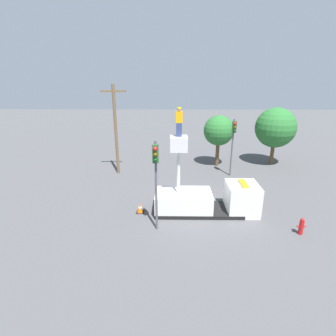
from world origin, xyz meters
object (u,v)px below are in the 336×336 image
object	(u,v)px
tree_right_bg	(219,131)
fire_hydrant	(301,226)
traffic_cone_rear	(140,208)
utility_pole	(116,127)
worker	(179,122)
traffic_light_across	(233,137)
tree_left_bg	(275,128)
bucket_truck	(206,199)
traffic_light_pole	(156,170)

from	to	relation	value
tree_right_bg	fire_hydrant	bearing A→B (deg)	-77.42
fire_hydrant	tree_right_bg	world-z (taller)	tree_right_bg
traffic_cone_rear	utility_pole	world-z (taller)	utility_pole
worker	utility_pole	bearing A→B (deg)	126.23
traffic_light_across	tree_left_bg	bearing A→B (deg)	35.59
worker	utility_pole	distance (m)	9.37
traffic_light_across	worker	bearing A→B (deg)	-126.09
traffic_light_across	traffic_cone_rear	world-z (taller)	traffic_light_across
bucket_truck	traffic_cone_rear	size ratio (longest dim) A/B	10.34
bucket_truck	fire_hydrant	xyz separation A→B (m)	(5.12, -2.63, -0.41)
tree_left_bg	traffic_light_pole	bearing A→B (deg)	-131.52
traffic_light_across	utility_pole	xyz separation A→B (m)	(-10.40, 0.64, 0.68)
fire_hydrant	tree_left_bg	distance (m)	13.72
bucket_truck	tree_left_bg	distance (m)	13.44
traffic_light_pole	traffic_light_across	world-z (taller)	traffic_light_pole
bucket_truck	traffic_light_across	bearing A→B (deg)	65.56
bucket_truck	worker	bearing A→B (deg)	180.00
traffic_light_pole	tree_right_bg	world-z (taller)	traffic_light_pole
traffic_cone_rear	tree_right_bg	distance (m)	12.50
tree_right_bg	utility_pole	size ratio (longest dim) A/B	0.63
tree_right_bg	utility_pole	world-z (taller)	utility_pole
tree_left_bg	tree_right_bg	world-z (taller)	tree_left_bg
worker	traffic_light_pole	size ratio (longest dim) A/B	0.33
traffic_cone_rear	utility_pole	bearing A→B (deg)	110.98
worker	traffic_cone_rear	world-z (taller)	worker
fire_hydrant	tree_left_bg	bearing A→B (deg)	77.24
fire_hydrant	tree_right_bg	xyz separation A→B (m)	(-2.78, 12.47, 3.09)
traffic_light_across	utility_pole	world-z (taller)	utility_pole
fire_hydrant	tree_left_bg	size ratio (longest dim) A/B	0.18
traffic_light_pole	tree_left_bg	bearing A→B (deg)	48.48
worker	tree_right_bg	size ratio (longest dim) A/B	0.34
traffic_light_pole	bucket_truck	bearing A→B (deg)	36.31
bucket_truck	traffic_light_pole	bearing A→B (deg)	-143.69
bucket_truck	traffic_light_across	world-z (taller)	traffic_light_across
traffic_light_pole	fire_hydrant	world-z (taller)	traffic_light_pole
traffic_light_across	utility_pole	bearing A→B (deg)	176.50
bucket_truck	utility_pole	xyz separation A→B (m)	(-7.31, 7.44, 3.43)
tree_left_bg	worker	bearing A→B (deg)	-133.79
traffic_light_across	fire_hydrant	distance (m)	10.16
traffic_light_pole	utility_pole	bearing A→B (deg)	113.00
fire_hydrant	traffic_cone_rear	world-z (taller)	fire_hydrant
bucket_truck	tree_left_bg	world-z (taller)	tree_left_bg
utility_pole	tree_right_bg	bearing A→B (deg)	13.95
worker	fire_hydrant	world-z (taller)	worker
traffic_cone_rear	tree_left_bg	distance (m)	16.68
fire_hydrant	traffic_light_across	bearing A→B (deg)	102.12
traffic_light_across	fire_hydrant	bearing A→B (deg)	-77.88
worker	traffic_cone_rear	xyz separation A→B (m)	(-2.52, -0.18, -5.70)
traffic_light_across	fire_hydrant	size ratio (longest dim) A/B	5.08
bucket_truck	tree_right_bg	distance (m)	10.45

